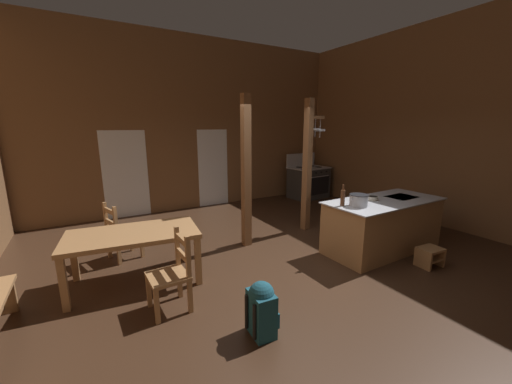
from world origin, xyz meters
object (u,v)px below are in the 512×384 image
(ladderback_chair_by_post, at_px, (121,232))
(kitchen_island, at_px, (382,225))
(ladderback_chair_near_window, at_px, (172,273))
(bottle_tall_on_counter, at_px, (343,198))
(stove_range, at_px, (308,182))
(backpack, at_px, (262,307))
(mixing_bowl_on_counter, at_px, (373,198))
(step_stool, at_px, (430,255))
(dining_table, at_px, (133,238))
(stockpot_on_counter, at_px, (359,200))

(ladderback_chair_by_post, bearing_deg, kitchen_island, -25.29)
(ladderback_chair_near_window, bearing_deg, kitchen_island, -1.49)
(kitchen_island, distance_m, ladderback_chair_by_post, 4.44)
(ladderback_chair_near_window, height_order, bottle_tall_on_counter, bottle_tall_on_counter)
(ladderback_chair_by_post, bearing_deg, ladderback_chair_near_window, -78.64)
(stove_range, relative_size, backpack, 2.21)
(kitchen_island, height_order, backpack, kitchen_island)
(ladderback_chair_near_window, relative_size, mixing_bowl_on_counter, 5.26)
(ladderback_chair_near_window, bearing_deg, step_stool, -13.66)
(dining_table, bearing_deg, kitchen_island, -13.77)
(kitchen_island, xyz_separation_m, ladderback_chair_near_window, (-3.65, 0.10, 0.00))
(dining_table, relative_size, ladderback_chair_by_post, 1.89)
(dining_table, bearing_deg, step_stool, -23.82)
(ladderback_chair_near_window, xyz_separation_m, backpack, (0.67, -0.92, -0.14))
(stove_range, bearing_deg, kitchen_island, -110.98)
(step_stool, height_order, dining_table, dining_table)
(stockpot_on_counter, bearing_deg, ladderback_chair_near_window, 177.18)
(kitchen_island, xyz_separation_m, backpack, (-2.98, -0.83, -0.14))
(ladderback_chair_near_window, relative_size, bottle_tall_on_counter, 2.75)
(stove_range, height_order, backpack, stove_range)
(dining_table, bearing_deg, ladderback_chair_near_window, -71.64)
(stove_range, relative_size, bottle_tall_on_counter, 3.82)
(backpack, height_order, stockpot_on_counter, stockpot_on_counter)
(step_stool, height_order, ladderback_chair_near_window, ladderback_chair_near_window)
(backpack, bearing_deg, ladderback_chair_near_window, 126.13)
(ladderback_chair_by_post, relative_size, backpack, 1.59)
(backpack, xyz_separation_m, bottle_tall_on_counter, (2.06, 0.92, 0.73))
(stove_range, xyz_separation_m, mixing_bowl_on_counter, (-1.60, -3.59, 0.45))
(kitchen_island, distance_m, mixing_bowl_on_counter, 0.53)
(dining_table, height_order, stockpot_on_counter, stockpot_on_counter)
(stove_range, relative_size, step_stool, 3.49)
(dining_table, relative_size, mixing_bowl_on_counter, 9.95)
(dining_table, relative_size, bottle_tall_on_counter, 5.20)
(kitchen_island, relative_size, stockpot_on_counter, 6.03)
(ladderback_chair_near_window, height_order, mixing_bowl_on_counter, mixing_bowl_on_counter)
(ladderback_chair_by_post, distance_m, stockpot_on_counter, 3.87)
(stove_range, bearing_deg, bottle_tall_on_counter, -123.00)
(step_stool, relative_size, stockpot_on_counter, 1.05)
(step_stool, height_order, backpack, backpack)
(backpack, height_order, mixing_bowl_on_counter, mixing_bowl_on_counter)
(step_stool, height_order, mixing_bowl_on_counter, mixing_bowl_on_counter)
(stove_range, distance_m, backpack, 6.31)
(kitchen_island, distance_m, stove_range, 3.96)
(kitchen_island, relative_size, bottle_tall_on_counter, 6.30)
(dining_table, bearing_deg, ladderback_chair_by_post, 94.47)
(stove_range, bearing_deg, backpack, -134.19)
(ladderback_chair_by_post, height_order, mixing_bowl_on_counter, mixing_bowl_on_counter)
(stockpot_on_counter, relative_size, bottle_tall_on_counter, 1.05)
(kitchen_island, xyz_separation_m, bottle_tall_on_counter, (-0.92, 0.09, 0.59))
(stockpot_on_counter, bearing_deg, stove_range, 60.34)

